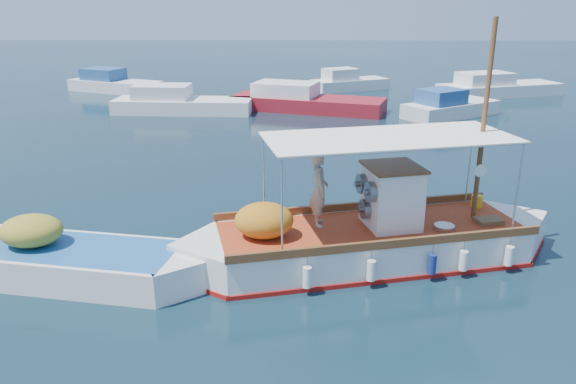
{
  "coord_description": "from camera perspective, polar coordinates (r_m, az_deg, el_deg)",
  "views": [
    {
      "loc": [
        -1.23,
        -13.36,
        6.28
      ],
      "look_at": [
        -1.47,
        0.0,
        1.68
      ],
      "focal_mm": 35.0,
      "sensor_mm": 36.0,
      "label": 1
    }
  ],
  "objects": [
    {
      "name": "ground",
      "position": [
        14.82,
        5.74,
        -6.18
      ],
      "size": [
        160.0,
        160.0,
        0.0
      ],
      "primitive_type": "plane",
      "color": "black",
      "rests_on": "ground"
    },
    {
      "name": "fishing_caique",
      "position": [
        14.28,
        8.1,
        -4.89
      ],
      "size": [
        9.73,
        4.35,
        6.11
      ],
      "rotation": [
        0.0,
        0.0,
        0.24
      ],
      "color": "white",
      "rests_on": "ground"
    },
    {
      "name": "dinghy",
      "position": [
        14.35,
        -21.51,
        -6.78
      ],
      "size": [
        7.01,
        2.84,
        1.73
      ],
      "rotation": [
        0.0,
        0.0,
        -0.17
      ],
      "color": "white",
      "rests_on": "ground"
    },
    {
      "name": "bg_boat_nw",
      "position": [
        33.64,
        -11.03,
        8.76
      ],
      "size": [
        8.01,
        2.7,
        1.8
      ],
      "rotation": [
        0.0,
        0.0,
        -0.04
      ],
      "color": "silver",
      "rests_on": "ground"
    },
    {
      "name": "bg_boat_n",
      "position": [
        33.78,
        1.51,
        9.14
      ],
      "size": [
        9.46,
        5.39,
        1.8
      ],
      "rotation": [
        0.0,
        0.0,
        -0.31
      ],
      "color": "maroon",
      "rests_on": "ground"
    },
    {
      "name": "bg_boat_ne",
      "position": [
        33.08,
        16.01,
        8.2
      ],
      "size": [
        5.99,
        4.98,
        1.8
      ],
      "rotation": [
        0.0,
        0.0,
        0.58
      ],
      "color": "silver",
      "rests_on": "ground"
    },
    {
      "name": "bg_boat_e",
      "position": [
        41.58,
        20.41,
        9.84
      ],
      "size": [
        8.95,
        5.15,
        1.8
      ],
      "rotation": [
        0.0,
        0.0,
        0.32
      ],
      "color": "silver",
      "rests_on": "ground"
    },
    {
      "name": "bg_boat_far_w",
      "position": [
        42.75,
        -17.35,
        10.39
      ],
      "size": [
        7.14,
        4.77,
        1.8
      ],
      "rotation": [
        0.0,
        0.0,
        -0.4
      ],
      "color": "silver",
      "rests_on": "ground"
    },
    {
      "name": "bg_boat_far_n",
      "position": [
        41.56,
        6.09,
        10.9
      ],
      "size": [
        5.86,
        4.23,
        1.8
      ],
      "rotation": [
        0.0,
        0.0,
        0.45
      ],
      "color": "silver",
      "rests_on": "ground"
    }
  ]
}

